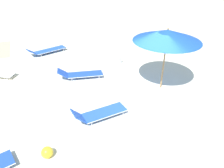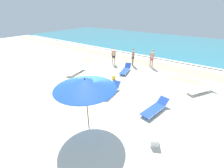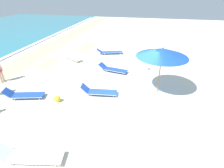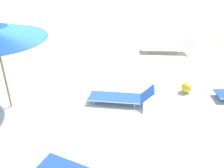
{
  "view_description": "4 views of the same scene",
  "coord_description": "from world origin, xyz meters",
  "px_view_note": "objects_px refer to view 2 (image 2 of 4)",
  "views": [
    {
      "loc": [
        -6.15,
        3.68,
        5.05
      ],
      "look_at": [
        0.5,
        1.07,
        0.9
      ],
      "focal_mm": 35.0,
      "sensor_mm": 36.0,
      "label": 1
    },
    {
      "loc": [
        5.17,
        -5.37,
        5.28
      ],
      "look_at": [
        0.26,
        1.39,
        1.03
      ],
      "focal_mm": 24.0,
      "sensor_mm": 36.0,
      "label": 2
    },
    {
      "loc": [
        -8.3,
        -0.72,
        5.34
      ],
      "look_at": [
        -0.03,
        1.09,
        0.7
      ],
      "focal_mm": 28.0,
      "sensor_mm": 36.0,
      "label": 3
    },
    {
      "loc": [
        6.34,
        3.1,
        4.29
      ],
      "look_at": [
        0.04,
        1.56,
        0.74
      ],
      "focal_mm": 40.0,
      "sensor_mm": 36.0,
      "label": 4
    }
  ],
  "objects_px": {
    "sun_lounger_near_water_right": "(77,71)",
    "beachgoer_wading_adult": "(133,56)",
    "sun_lounger_mid_beach_pair_a": "(125,70)",
    "sun_lounger_under_umbrella": "(111,91)",
    "beach_ball": "(114,77)",
    "beach_umbrella": "(85,84)",
    "beachgoer_shoreline_child": "(152,57)",
    "sun_lounger_near_water_left": "(155,108)",
    "beachgoer_strolling_adult": "(114,55)",
    "sun_lounger_beside_umbrella": "(200,89)",
    "cooler_box": "(154,140)"
  },
  "relations": [
    {
      "from": "beach_umbrella",
      "to": "beachgoer_shoreline_child",
      "type": "relative_size",
      "value": 1.55
    },
    {
      "from": "beachgoer_strolling_adult",
      "to": "beach_ball",
      "type": "relative_size",
      "value": 5.1
    },
    {
      "from": "beachgoer_wading_adult",
      "to": "sun_lounger_near_water_right",
      "type": "bearing_deg",
      "value": 134.57
    },
    {
      "from": "beachgoer_shoreline_child",
      "to": "beach_ball",
      "type": "height_order",
      "value": "beachgoer_shoreline_child"
    },
    {
      "from": "sun_lounger_beside_umbrella",
      "to": "sun_lounger_near_water_left",
      "type": "distance_m",
      "value": 4.33
    },
    {
      "from": "sun_lounger_beside_umbrella",
      "to": "beach_ball",
      "type": "bearing_deg",
      "value": -131.41
    },
    {
      "from": "sun_lounger_beside_umbrella",
      "to": "beachgoer_strolling_adult",
      "type": "distance_m",
      "value": 8.46
    },
    {
      "from": "sun_lounger_under_umbrella",
      "to": "beach_ball",
      "type": "relative_size",
      "value": 5.97
    },
    {
      "from": "sun_lounger_mid_beach_pair_a",
      "to": "beach_ball",
      "type": "height_order",
      "value": "sun_lounger_mid_beach_pair_a"
    },
    {
      "from": "beachgoer_wading_adult",
      "to": "beach_umbrella",
      "type": "bearing_deg",
      "value": -176.0
    },
    {
      "from": "beach_umbrella",
      "to": "sun_lounger_mid_beach_pair_a",
      "type": "xyz_separation_m",
      "value": [
        -2.25,
        7.18,
        -2.17
      ]
    },
    {
      "from": "sun_lounger_mid_beach_pair_a",
      "to": "beachgoer_shoreline_child",
      "type": "height_order",
      "value": "beachgoer_shoreline_child"
    },
    {
      "from": "sun_lounger_beside_umbrella",
      "to": "sun_lounger_near_water_right",
      "type": "relative_size",
      "value": 0.9
    },
    {
      "from": "sun_lounger_near_water_left",
      "to": "beachgoer_wading_adult",
      "type": "bearing_deg",
      "value": 139.74
    },
    {
      "from": "sun_lounger_near_water_right",
      "to": "beachgoer_wading_adult",
      "type": "bearing_deg",
      "value": 45.93
    },
    {
      "from": "beachgoer_wading_adult",
      "to": "beachgoer_strolling_adult",
      "type": "bearing_deg",
      "value": 102.97
    },
    {
      "from": "sun_lounger_mid_beach_pair_a",
      "to": "beachgoer_wading_adult",
      "type": "bearing_deg",
      "value": 85.23
    },
    {
      "from": "beachgoer_shoreline_child",
      "to": "sun_lounger_under_umbrella",
      "type": "bearing_deg",
      "value": 79.92
    },
    {
      "from": "sun_lounger_under_umbrella",
      "to": "sun_lounger_beside_umbrella",
      "type": "bearing_deg",
      "value": 30.88
    },
    {
      "from": "sun_lounger_under_umbrella",
      "to": "sun_lounger_beside_umbrella",
      "type": "height_order",
      "value": "sun_lounger_beside_umbrella"
    },
    {
      "from": "sun_lounger_beside_umbrella",
      "to": "cooler_box",
      "type": "height_order",
      "value": "sun_lounger_beside_umbrella"
    },
    {
      "from": "sun_lounger_under_umbrella",
      "to": "beach_ball",
      "type": "xyz_separation_m",
      "value": [
        -1.15,
        1.97,
        -0.04
      ]
    },
    {
      "from": "sun_lounger_beside_umbrella",
      "to": "beach_umbrella",
      "type": "bearing_deg",
      "value": -87.39
    },
    {
      "from": "beach_umbrella",
      "to": "sun_lounger_near_water_left",
      "type": "bearing_deg",
      "value": 54.9
    },
    {
      "from": "sun_lounger_beside_umbrella",
      "to": "beachgoer_wading_adult",
      "type": "relative_size",
      "value": 1.23
    },
    {
      "from": "sun_lounger_near_water_left",
      "to": "beachgoer_shoreline_child",
      "type": "xyz_separation_m",
      "value": [
        -3.06,
        6.66,
        0.79
      ]
    },
    {
      "from": "sun_lounger_near_water_left",
      "to": "beachgoer_wading_adult",
      "type": "xyz_separation_m",
      "value": [
        -4.8,
        6.02,
        0.79
      ]
    },
    {
      "from": "beachgoer_shoreline_child",
      "to": "beach_umbrella",
      "type": "bearing_deg",
      "value": 86.53
    },
    {
      "from": "beachgoer_strolling_adult",
      "to": "sun_lounger_under_umbrella",
      "type": "bearing_deg",
      "value": 77.23
    },
    {
      "from": "sun_lounger_beside_umbrella",
      "to": "sun_lounger_near_water_left",
      "type": "xyz_separation_m",
      "value": [
        -1.74,
        -3.96,
        -0.01
      ]
    },
    {
      "from": "sun_lounger_mid_beach_pair_a",
      "to": "cooler_box",
      "type": "height_order",
      "value": "sun_lounger_mid_beach_pair_a"
    },
    {
      "from": "beachgoer_wading_adult",
      "to": "beachgoer_shoreline_child",
      "type": "relative_size",
      "value": 1.0
    },
    {
      "from": "beach_umbrella",
      "to": "beach_ball",
      "type": "bearing_deg",
      "value": 112.75
    },
    {
      "from": "beachgoer_strolling_adult",
      "to": "beach_ball",
      "type": "xyz_separation_m",
      "value": [
        2.21,
        -3.1,
        -0.83
      ]
    },
    {
      "from": "sun_lounger_near_water_left",
      "to": "beachgoer_shoreline_child",
      "type": "distance_m",
      "value": 7.37
    },
    {
      "from": "sun_lounger_mid_beach_pair_a",
      "to": "cooler_box",
      "type": "xyz_separation_m",
      "value": [
        5.28,
        -6.29,
        -0.03
      ]
    },
    {
      "from": "beach_umbrella",
      "to": "sun_lounger_near_water_left",
      "type": "height_order",
      "value": "beach_umbrella"
    },
    {
      "from": "beachgoer_wading_adult",
      "to": "cooler_box",
      "type": "xyz_separation_m",
      "value": [
        5.63,
        -8.26,
        -0.81
      ]
    },
    {
      "from": "beach_umbrella",
      "to": "cooler_box",
      "type": "distance_m",
      "value": 3.85
    },
    {
      "from": "sun_lounger_under_umbrella",
      "to": "sun_lounger_near_water_right",
      "type": "bearing_deg",
      "value": 159.44
    },
    {
      "from": "sun_lounger_near_water_left",
      "to": "beach_ball",
      "type": "bearing_deg",
      "value": 165.67
    },
    {
      "from": "sun_lounger_near_water_right",
      "to": "beachgoer_wading_adult",
      "type": "relative_size",
      "value": 1.37
    },
    {
      "from": "sun_lounger_mid_beach_pair_a",
      "to": "beachgoer_wading_adult",
      "type": "distance_m",
      "value": 2.15
    },
    {
      "from": "beach_umbrella",
      "to": "sun_lounger_near_water_right",
      "type": "relative_size",
      "value": 1.14
    },
    {
      "from": "beach_ball",
      "to": "cooler_box",
      "type": "xyz_separation_m",
      "value": [
        5.22,
        -4.33,
        0.01
      ]
    },
    {
      "from": "sun_lounger_beside_umbrella",
      "to": "sun_lounger_mid_beach_pair_a",
      "type": "distance_m",
      "value": 6.18
    },
    {
      "from": "sun_lounger_mid_beach_pair_a",
      "to": "sun_lounger_near_water_right",
      "type": "bearing_deg",
      "value": -156.43
    },
    {
      "from": "beachgoer_shoreline_child",
      "to": "beachgoer_wading_adult",
      "type": "bearing_deg",
      "value": 11.69
    },
    {
      "from": "sun_lounger_beside_umbrella",
      "to": "beach_ball",
      "type": "relative_size",
      "value": 6.29
    },
    {
      "from": "beachgoer_strolling_adult",
      "to": "sun_lounger_near_water_left",
      "type": "bearing_deg",
      "value": 95.46
    }
  ]
}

